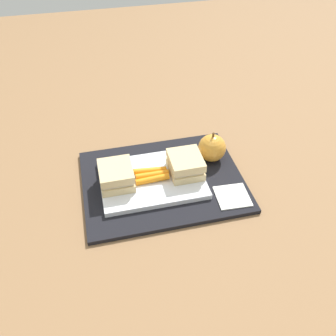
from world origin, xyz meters
The scene contains 8 objects.
ground_plane centered at (0.00, 0.00, 0.00)m, with size 2.40×2.40×0.00m, color olive.
lunchbag_mat centered at (0.00, 0.00, 0.01)m, with size 0.36×0.28×0.01m, color black.
food_tray centered at (-0.03, 0.00, 0.02)m, with size 0.23×0.17×0.01m, color white.
sandwich_half_left centered at (-0.10, 0.00, 0.04)m, with size 0.07×0.08×0.04m.
sandwich_half_right centered at (0.05, 0.00, 0.04)m, with size 0.07×0.08×0.04m.
carrot_sticks_bundle centered at (-0.03, 0.00, 0.03)m, with size 0.08×0.04×0.02m.
apple centered at (0.13, 0.04, 0.04)m, with size 0.07×0.07×0.08m.
paper_napkin centered at (0.14, -0.09, 0.01)m, with size 0.07×0.07×0.00m, color white.
Camera 1 is at (-0.13, -0.60, 0.59)m, focal length 39.59 mm.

